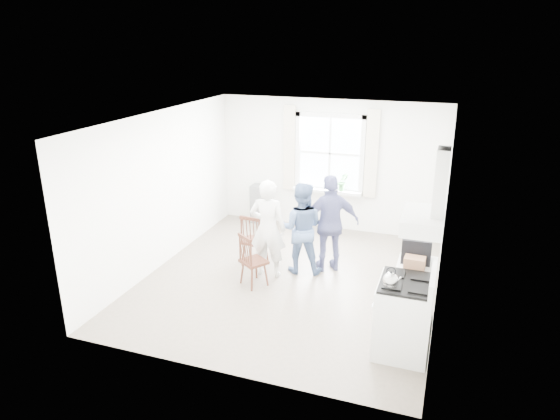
# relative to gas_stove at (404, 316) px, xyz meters

# --- Properties ---
(room_shell) EXTENTS (4.62, 5.12, 2.64)m
(room_shell) POSITION_rel_gas_stove_xyz_m (-1.91, 1.35, 0.82)
(room_shell) COLOR #7B6D5E
(room_shell) RESTS_ON ground
(window_assembly) EXTENTS (1.88, 0.24, 1.70)m
(window_assembly) POSITION_rel_gas_stove_xyz_m (-1.91, 3.80, 0.98)
(window_assembly) COLOR white
(window_assembly) RESTS_ON room_shell
(range_hood) EXTENTS (0.45, 0.76, 0.94)m
(range_hood) POSITION_rel_gas_stove_xyz_m (0.16, -0.00, 1.42)
(range_hood) COLOR silver
(range_hood) RESTS_ON room_shell
(shelf_unit) EXTENTS (0.40, 0.30, 0.80)m
(shelf_unit) POSITION_rel_gas_stove_xyz_m (-3.31, 3.68, -0.08)
(shelf_unit) COLOR slate
(shelf_unit) RESTS_ON ground
(gas_stove) EXTENTS (0.68, 0.76, 1.12)m
(gas_stove) POSITION_rel_gas_stove_xyz_m (0.00, 0.00, 0.00)
(gas_stove) COLOR white
(gas_stove) RESTS_ON ground
(kettle) EXTENTS (0.18, 0.18, 0.26)m
(kettle) POSITION_rel_gas_stove_xyz_m (-0.18, -0.19, 0.55)
(kettle) COLOR silver
(kettle) RESTS_ON gas_stove
(low_cabinet) EXTENTS (0.50, 0.55, 0.90)m
(low_cabinet) POSITION_rel_gas_stove_xyz_m (0.07, 0.70, -0.03)
(low_cabinet) COLOR silver
(low_cabinet) RESTS_ON ground
(stereo_stack) EXTENTS (0.39, 0.35, 0.34)m
(stereo_stack) POSITION_rel_gas_stove_xyz_m (0.04, 0.77, 0.58)
(stereo_stack) COLOR black
(stereo_stack) RESTS_ON low_cabinet
(cardboard_box) EXTENTS (0.27, 0.20, 0.17)m
(cardboard_box) POSITION_rel_gas_stove_xyz_m (0.04, 0.49, 0.50)
(cardboard_box) COLOR #A57150
(cardboard_box) RESTS_ON low_cabinet
(windsor_chair_a) EXTENTS (0.42, 0.41, 0.92)m
(windsor_chair_a) POSITION_rel_gas_stove_xyz_m (-2.68, 1.63, 0.08)
(windsor_chair_a) COLOR #401F14
(windsor_chair_a) RESTS_ON ground
(windsor_chair_b) EXTENTS (0.50, 0.50, 0.87)m
(windsor_chair_b) POSITION_rel_gas_stove_xyz_m (-2.45, 0.93, 0.05)
(windsor_chair_b) COLOR #401F14
(windsor_chair_b) RESTS_ON ground
(person_left) EXTENTS (0.64, 0.64, 1.62)m
(person_left) POSITION_rel_gas_stove_xyz_m (-2.31, 1.41, 0.33)
(person_left) COLOR silver
(person_left) RESTS_ON ground
(person_mid) EXTENTS (0.87, 0.87, 1.53)m
(person_mid) POSITION_rel_gas_stove_xyz_m (-1.85, 1.72, 0.28)
(person_mid) COLOR slate
(person_mid) RESTS_ON ground
(person_right) EXTENTS (1.30, 1.30, 1.64)m
(person_right) POSITION_rel_gas_stove_xyz_m (-1.41, 1.94, 0.34)
(person_right) COLOR navy
(person_right) RESTS_ON ground
(potted_plant) EXTENTS (0.26, 0.26, 0.36)m
(potted_plant) POSITION_rel_gas_stove_xyz_m (-1.61, 3.71, 0.55)
(potted_plant) COLOR #347736
(potted_plant) RESTS_ON window_assembly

